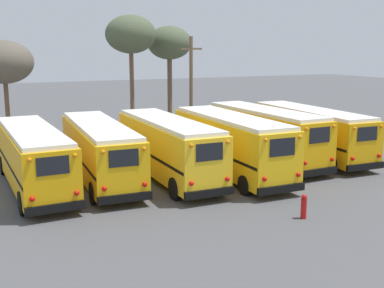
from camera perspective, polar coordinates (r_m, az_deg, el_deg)
ground_plane at (r=27.03m, az=0.30°, el=-3.54°), size 160.00×160.00×0.00m
school_bus_0 at (r=24.98m, az=-18.31°, el=-1.39°), size 2.70×10.31×3.07m
school_bus_1 at (r=25.84m, az=-10.91°, el=-0.61°), size 3.02×10.70×3.07m
school_bus_2 at (r=25.77m, az=-2.91°, el=-0.26°), size 2.64×10.22×3.22m
school_bus_3 at (r=26.54m, az=4.54°, el=0.13°), size 2.81×10.17×3.31m
school_bus_4 at (r=29.75m, az=8.58°, el=1.22°), size 2.76×10.03×3.30m
school_bus_5 at (r=31.67m, az=13.80°, el=1.51°), size 3.00×10.43×3.14m
utility_pole at (r=37.52m, az=-0.11°, el=6.93°), size 1.80×0.28×7.81m
bare_tree_0 at (r=36.99m, az=-21.40°, el=8.99°), size 4.11×4.11×7.50m
bare_tree_1 at (r=44.04m, az=-2.70°, el=11.77°), size 3.97×3.97×8.89m
bare_tree_2 at (r=40.59m, az=-7.27°, el=12.68°), size 4.16×4.16×9.60m
fire_hydrant at (r=20.47m, az=13.11°, el=-7.21°), size 0.24×0.24×1.03m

